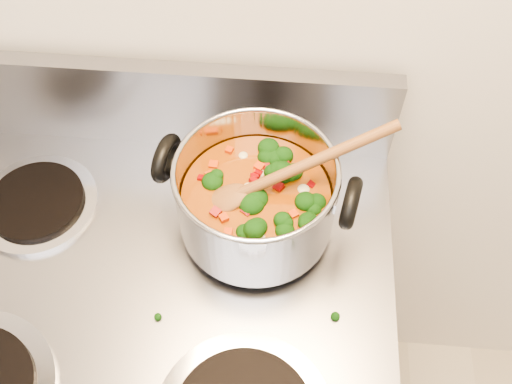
{
  "coord_description": "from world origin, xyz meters",
  "views": [
    {
      "loc": [
        0.16,
        0.84,
        1.66
      ],
      "look_at": [
        0.12,
        1.3,
        1.01
      ],
      "focal_mm": 40.0,
      "sensor_mm": 36.0,
      "label": 1
    }
  ],
  "objects": [
    {
      "name": "wooden_spoon",
      "position": [
        0.14,
        1.3,
        1.03
      ],
      "size": [
        0.28,
        0.12,
        0.12
      ],
      "rotation": [
        0.0,
        0.0,
        0.33
      ],
      "color": "brown",
      "rests_on": "stockpot"
    },
    {
      "name": "cooktop_crumbs",
      "position": [
        0.26,
        1.26,
        0.92
      ],
      "size": [
        0.09,
        0.32,
        0.01
      ],
      "color": "black",
      "rests_on": "electric_range"
    },
    {
      "name": "stockpot",
      "position": [
        0.12,
        1.3,
        1.0
      ],
      "size": [
        0.29,
        0.23,
        0.14
      ],
      "rotation": [
        0.0,
        0.0,
        -0.21
      ],
      "color": "#A8A8B0",
      "rests_on": "electric_range"
    }
  ]
}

